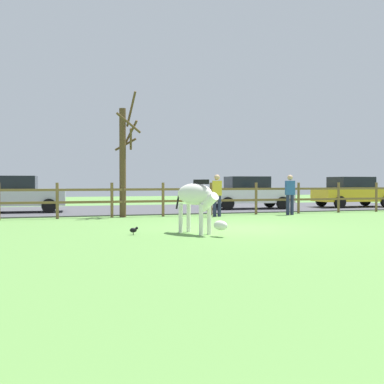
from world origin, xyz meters
TOP-DOWN VIEW (x-y plane):
  - ground_plane at (0.00, 0.00)m, footprint 60.00×60.00m
  - parking_asphalt at (0.00, 9.30)m, footprint 28.00×7.40m
  - paddock_fence at (-0.06, 5.00)m, footprint 21.99×0.11m
  - bare_tree at (-2.58, 5.09)m, footprint 1.00×1.27m
  - zebra at (-1.57, -1.11)m, footprint 1.06×1.80m
  - crow_on_grass at (-3.17, -0.86)m, footprint 0.21×0.10m
  - parked_car_silver at (-6.72, 8.39)m, footprint 4.06×1.99m
  - parked_car_white at (3.91, 7.95)m, footprint 4.14×2.18m
  - parked_car_yellow at (9.70, 7.83)m, footprint 4.04×1.95m
  - visitor_left_of_tree at (0.94, 4.29)m, footprint 0.40×0.31m
  - visitor_right_of_tree at (4.10, 4.27)m, footprint 0.39×0.27m

SIDE VIEW (x-z plane):
  - ground_plane at x=0.00m, z-range 0.00..0.00m
  - parking_asphalt at x=0.00m, z-range 0.00..0.05m
  - crow_on_grass at x=-3.17m, z-range 0.02..0.23m
  - paddock_fence at x=-0.06m, z-range 0.09..1.42m
  - parked_car_silver at x=-6.72m, z-range 0.06..1.62m
  - parked_car_white at x=3.91m, z-range 0.06..1.62m
  - parked_car_yellow at x=9.70m, z-range 0.06..1.62m
  - visitor_left_of_tree at x=0.94m, z-range 0.09..1.73m
  - visitor_right_of_tree at x=4.10m, z-range 0.09..1.73m
  - zebra at x=-1.57m, z-range 0.22..1.63m
  - bare_tree at x=-2.58m, z-range -0.13..4.68m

